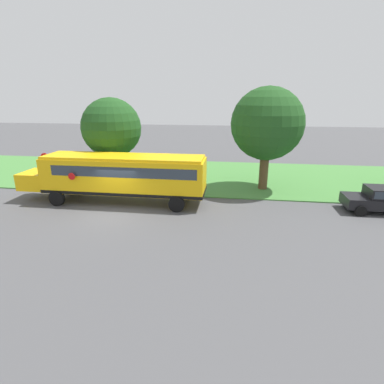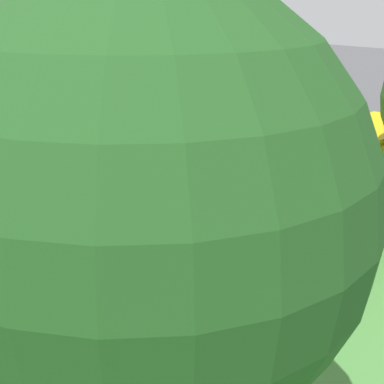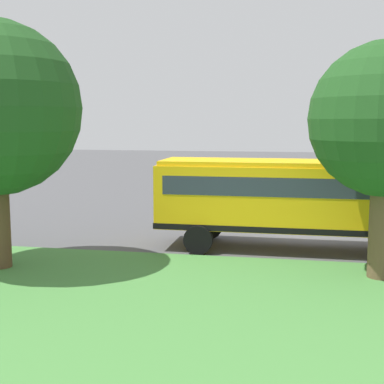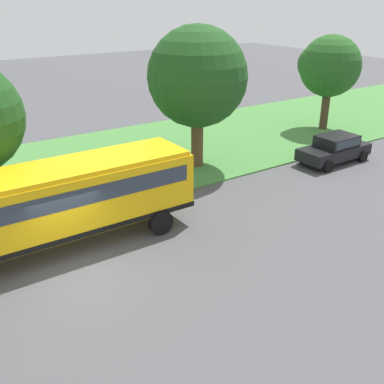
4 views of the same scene
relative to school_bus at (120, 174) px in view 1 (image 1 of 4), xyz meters
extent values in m
plane|color=#4C4C4F|center=(2.30, 0.24, -1.92)|extent=(120.00, 120.00, 0.00)
cube|color=#47843D|center=(-7.70, 0.24, -1.88)|extent=(12.00, 80.00, 0.08)
cube|color=yellow|center=(0.00, 0.29, -0.02)|extent=(2.50, 10.50, 2.20)
cube|color=yellow|center=(0.00, -5.91, -0.57)|extent=(2.20, 1.90, 1.10)
cube|color=yellow|center=(0.00, 0.29, 1.16)|extent=(2.35, 10.29, 0.16)
cube|color=black|center=(0.00, 0.29, -1.00)|extent=(2.54, 10.54, 0.20)
cube|color=#2D3842|center=(0.00, 0.59, 0.44)|extent=(2.53, 9.24, 0.64)
cube|color=#2D3842|center=(0.00, -4.91, 0.44)|extent=(2.25, 0.12, 0.80)
cylinder|color=red|center=(1.43, -2.60, 0.13)|extent=(0.03, 0.44, 0.44)
cylinder|color=black|center=(1.25, -3.91, -1.42)|extent=(0.30, 1.00, 1.00)
cylinder|color=black|center=(-1.25, -3.91, -1.42)|extent=(0.30, 1.00, 1.00)
cylinder|color=black|center=(1.25, 3.96, -1.42)|extent=(0.30, 1.00, 1.00)
cylinder|color=black|center=(-1.25, 3.96, -1.42)|extent=(0.30, 1.00, 1.00)
cube|color=black|center=(-0.50, 16.36, -1.28)|extent=(1.80, 4.40, 0.64)
cylinder|color=black|center=(0.40, 14.87, -1.60)|extent=(0.22, 0.64, 0.64)
cylinder|color=black|center=(-1.40, 14.87, -1.60)|extent=(0.22, 0.64, 0.64)
cylinder|color=brown|center=(-3.21, -1.71, -0.45)|extent=(0.74, 0.74, 2.95)
sphere|color=#1E4C1C|center=(-3.21, -1.71, 2.65)|extent=(4.34, 4.34, 4.34)
sphere|color=#1E4C1C|center=(-3.76, -1.41, 3.07)|extent=(2.53, 2.53, 2.53)
cylinder|color=brown|center=(-4.30, 9.57, -0.45)|extent=(0.66, 0.66, 2.96)
sphere|color=#1E4C1C|center=(-4.30, 9.57, 2.98)|extent=(5.21, 5.21, 5.21)
sphere|color=#1E4C1C|center=(-4.18, 8.84, 3.24)|extent=(3.10, 3.10, 3.10)
cylinder|color=gray|center=(-2.30, -6.78, -0.87)|extent=(0.08, 0.08, 2.10)
cylinder|color=red|center=(-2.30, -6.78, 0.48)|extent=(0.03, 0.68, 0.68)
cylinder|color=#2D4C33|center=(-2.91, -7.00, -1.47)|extent=(0.56, 0.56, 0.90)
camera|label=1|loc=(18.12, 7.31, 4.82)|focal=28.00mm
camera|label=2|loc=(-8.91, 12.98, 5.23)|focal=50.00mm
camera|label=3|loc=(-18.86, 0.76, 2.59)|focal=50.00mm
camera|label=4|loc=(15.01, -3.87, 6.79)|focal=42.00mm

